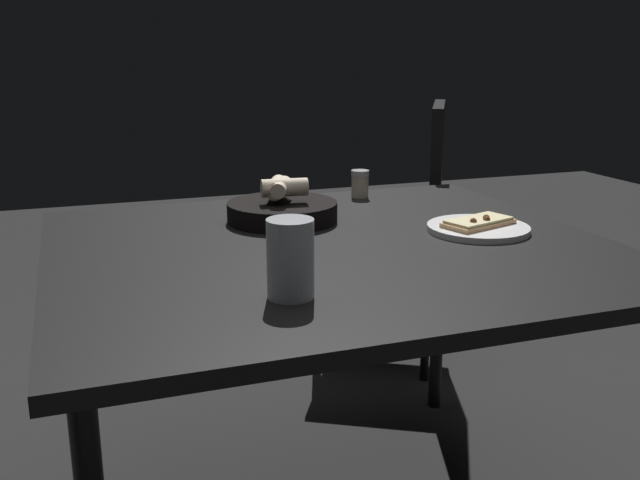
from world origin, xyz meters
TOP-DOWN VIEW (x-y plane):
  - dining_table at (0.00, 0.00)m, footprint 1.05×1.18m
  - pizza_plate at (-0.01, -0.35)m, footprint 0.23×0.23m
  - bread_basket at (0.24, 0.04)m, footprint 0.27×0.27m
  - beer_glass at (-0.29, 0.18)m, footprint 0.08×0.08m
  - pepper_shaker at (0.43, -0.25)m, footprint 0.05×0.05m
  - chair_near at (0.86, -0.59)m, footprint 0.60×0.60m

SIDE VIEW (x-z plane):
  - chair_near at x=0.86m, z-range 0.06..1.00m
  - dining_table at x=0.00m, z-range 0.30..1.02m
  - pizza_plate at x=-0.01m, z-range 0.71..0.74m
  - bread_basket at x=0.24m, z-range 0.69..0.80m
  - pepper_shaker at x=0.43m, z-range 0.71..0.79m
  - beer_glass at x=-0.29m, z-range 0.71..0.84m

